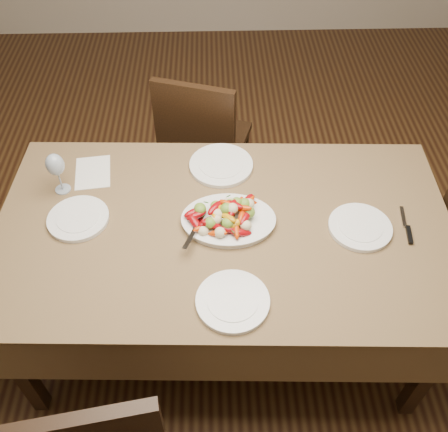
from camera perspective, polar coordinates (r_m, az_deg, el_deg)
name	(u,v)px	position (r m, az deg, el deg)	size (l,w,h in m)	color
floor	(201,311)	(2.65, -2.61, -10.82)	(6.00, 6.00, 0.00)	#382211
dining_table	(224,281)	(2.29, 0.00, -7.46)	(1.84, 1.04, 0.76)	brown
chair_far	(207,140)	(2.84, -1.98, 8.64)	(0.42, 0.42, 0.95)	black
serving_platter	(228,221)	(2.00, 0.51, -0.59)	(0.36, 0.27, 0.02)	white
roasted_vegetables	(229,211)	(1.95, 0.52, 0.53)	(0.30, 0.20, 0.09)	maroon
serving_spoon	(212,222)	(1.94, -1.40, -0.67)	(0.28, 0.06, 0.03)	#9EA0A8
plate_left	(78,219)	(2.09, -16.31, -0.30)	(0.25, 0.25, 0.02)	white
plate_right	(360,227)	(2.05, 15.28, -1.25)	(0.25, 0.25, 0.02)	white
plate_far	(221,165)	(2.24, -0.33, 5.82)	(0.28, 0.28, 0.02)	white
plate_near	(233,301)	(1.77, 1.00, -9.72)	(0.26, 0.26, 0.02)	white
wine_glass	(57,172)	(2.18, -18.50, 4.78)	(0.08, 0.08, 0.20)	#8C99A5
menu_card	(93,172)	(2.29, -14.76, 4.85)	(0.15, 0.21, 0.00)	silver
table_knife	(406,227)	(2.11, 20.11, -1.17)	(0.02, 0.20, 0.01)	#9EA0A8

